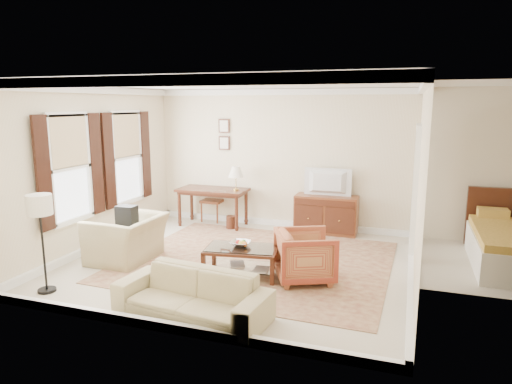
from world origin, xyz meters
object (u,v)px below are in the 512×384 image
Objects in this scene: club_armchair at (126,231)px; sofa at (192,287)px; sideboard at (326,214)px; striped_armchair at (305,254)px; writing_desk at (213,194)px; tv at (327,174)px; coffee_table at (242,254)px.

sofa is at bearing 53.63° from club_armchair.
sideboard is 1.50× the size of striped_armchair.
writing_desk is 0.76× the size of sofa.
tv reaches higher than club_armchair.
writing_desk is 3.09m from coffee_table.
sideboard reaches higher than sofa.
writing_desk is at bearing -175.34° from sideboard.
tv reaches higher than writing_desk.
club_armchair is (-2.87, -2.70, -0.72)m from tv.
writing_desk is 1.27× the size of club_armchair.
coffee_table is at bearing 74.10° from tv.
tv reaches higher than striped_armchair.
writing_desk is 1.26× the size of coffee_table.
club_armchair is 2.50m from sofa.
striped_armchair is at bearing 8.35° from coffee_table.
club_armchair is at bearing 43.31° from tv.
writing_desk is 3.58m from striped_armchair.
sofa is (1.97, -1.53, -0.13)m from club_armchair.
club_armchair is (-0.45, -2.53, -0.19)m from writing_desk.
tv is 1.08× the size of striped_armchair.
sideboard is at bearing 85.19° from sofa.
writing_desk is at bearing 122.14° from coffee_table.
tv is 4.41m from sofa.
tv is at bearing -21.13° from striped_armchair.
striped_armchair is (0.16, -2.63, -0.81)m from tv.
sideboard is 2.90m from coffee_table.
club_armchair reaches higher than writing_desk.
writing_desk is 4.34m from sofa.
sofa is (-1.06, -1.60, -0.04)m from striped_armchair.
writing_desk reaches higher than sideboard.
tv is at bearing 74.10° from coffee_table.
sofa is (-0.90, -4.23, -0.84)m from tv.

